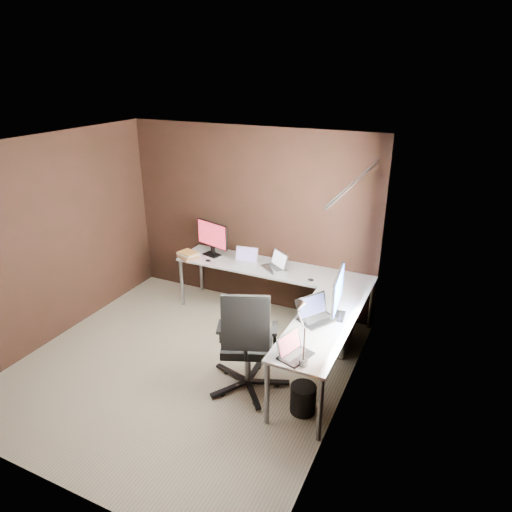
# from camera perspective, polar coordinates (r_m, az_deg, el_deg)

# --- Properties ---
(room) EXTENTS (3.60, 3.60, 2.50)m
(room) POSITION_cam_1_polar(r_m,az_deg,el_deg) (4.72, -6.16, -1.53)
(room) COLOR #B8AA8F
(room) RESTS_ON ground
(desk) EXTENTS (2.65, 2.25, 0.73)m
(desk) POSITION_cam_1_polar(r_m,az_deg,el_deg) (5.56, 3.71, -4.32)
(desk) COLOR silver
(desk) RESTS_ON ground
(drawer_pedestal) EXTENTS (0.42, 0.50, 0.60)m
(drawer_pedestal) POSITION_cam_1_polar(r_m,az_deg,el_deg) (5.68, 9.59, -8.35)
(drawer_pedestal) COLOR silver
(drawer_pedestal) RESTS_ON ground
(monitor_left) EXTENTS (0.55, 0.22, 0.49)m
(monitor_left) POSITION_cam_1_polar(r_m,az_deg,el_deg) (6.37, -5.49, 2.42)
(monitor_left) COLOR black
(monitor_left) RESTS_ON desk
(monitor_right) EXTENTS (0.18, 0.62, 0.51)m
(monitor_right) POSITION_cam_1_polar(r_m,az_deg,el_deg) (4.85, 10.18, -4.47)
(monitor_right) COLOR black
(monitor_right) RESTS_ON desk
(laptop_white) EXTENTS (0.34, 0.26, 0.21)m
(laptop_white) POSITION_cam_1_polar(r_m,az_deg,el_deg) (6.15, -1.32, -0.51)
(laptop_white) COLOR silver
(laptop_white) RESTS_ON desk
(laptop_silver) EXTENTS (0.40, 0.38, 0.22)m
(laptop_silver) POSITION_cam_1_polar(r_m,az_deg,el_deg) (6.00, 2.47, -1.12)
(laptop_silver) COLOR silver
(laptop_silver) RESTS_ON desk
(laptop_black_big) EXTENTS (0.42, 0.46, 0.25)m
(laptop_black_big) POSITION_cam_1_polar(r_m,az_deg,el_deg) (4.88, 7.47, -7.24)
(laptop_black_big) COLOR black
(laptop_black_big) RESTS_ON desk
(laptop_black_small) EXTENTS (0.31, 0.37, 0.21)m
(laptop_black_small) POSITION_cam_1_polar(r_m,az_deg,el_deg) (4.30, 4.68, -11.75)
(laptop_black_small) COLOR black
(laptop_black_small) RESTS_ON desk
(book_stack) EXTENTS (0.34, 0.32, 0.09)m
(book_stack) POSITION_cam_1_polar(r_m,az_deg,el_deg) (6.39, -8.47, 0.13)
(book_stack) COLOR #A97B5B
(book_stack) RESTS_ON desk
(mouse_left) EXTENTS (0.09, 0.06, 0.03)m
(mouse_left) POSITION_cam_1_polar(r_m,az_deg,el_deg) (6.24, -6.00, -0.57)
(mouse_left) COLOR black
(mouse_left) RESTS_ON desk
(mouse_corner) EXTENTS (0.09, 0.06, 0.03)m
(mouse_corner) POSITION_cam_1_polar(r_m,az_deg,el_deg) (5.70, 6.87, -2.97)
(mouse_corner) COLOR black
(mouse_corner) RESTS_ON desk
(desk_lamp) EXTENTS (0.19, 0.22, 0.59)m
(desk_lamp) POSITION_cam_1_polar(r_m,az_deg,el_deg) (4.07, 5.54, -8.50)
(desk_lamp) COLOR slate
(desk_lamp) RESTS_ON desk
(office_chair) EXTENTS (0.67, 0.72, 1.20)m
(office_chair) POSITION_cam_1_polar(r_m,az_deg,el_deg) (4.90, -1.09, -12.87)
(office_chair) COLOR black
(office_chair) RESTS_ON ground
(wastebasket) EXTENTS (0.32, 0.32, 0.30)m
(wastebasket) POSITION_cam_1_polar(r_m,az_deg,el_deg) (4.76, 5.90, -17.31)
(wastebasket) COLOR black
(wastebasket) RESTS_ON ground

